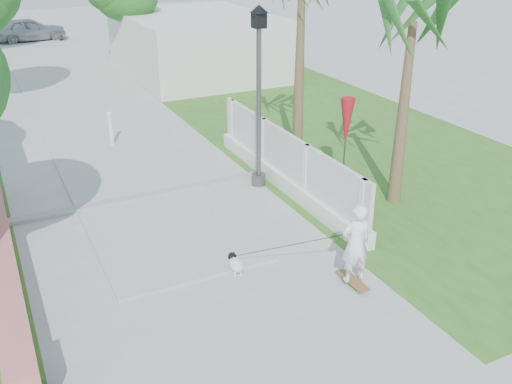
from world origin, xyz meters
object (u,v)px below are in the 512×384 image
skateboarder (296,246)px  parked_car (29,30)px  street_lamp (259,92)px  dog (235,264)px  patio_umbrella (346,123)px  bollard (111,128)px

skateboarder → parked_car: bearing=-80.1°
street_lamp → dog: street_lamp is taller
patio_umbrella → parked_car: bearing=100.5°
street_lamp → parked_car: 24.51m
parked_car → skateboarder: bearing=177.9°
dog → bollard: bearing=96.2°
parked_car → dog: bearing=176.0°
street_lamp → bollard: street_lamp is taller
bollard → parked_car: 19.79m
bollard → skateboarder: (1.39, -8.68, 0.12)m
patio_umbrella → parked_car: size_ratio=0.57×
street_lamp → dog: bearing=-122.6°
patio_umbrella → dog: bearing=-148.8°
street_lamp → dog: size_ratio=8.09×
patio_umbrella → bollard: bearing=129.9°
bollard → dog: size_ratio=1.99×
street_lamp → skateboarder: size_ratio=2.13×
patio_umbrella → skateboarder: bearing=-135.3°
dog → patio_umbrella: bearing=34.2°
patio_umbrella → dog: patio_umbrella is taller
bollard → skateboarder: skateboarder is taller
street_lamp → patio_umbrella: bearing=-27.8°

